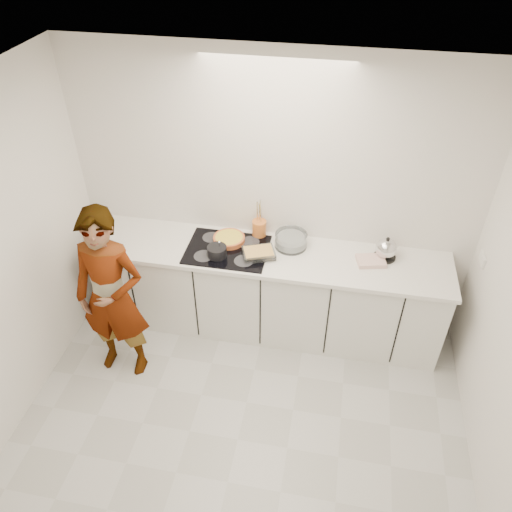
% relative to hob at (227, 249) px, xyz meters
% --- Properties ---
extents(floor, '(3.60, 3.20, 0.00)m').
position_rel_hob_xyz_m(floor, '(0.35, -1.26, -0.92)').
color(floor, beige).
rests_on(floor, ground).
extents(ceiling, '(3.60, 3.20, 0.00)m').
position_rel_hob_xyz_m(ceiling, '(0.35, -1.26, 1.68)').
color(ceiling, white).
rests_on(ceiling, wall_back).
extents(wall_back, '(3.60, 0.00, 2.60)m').
position_rel_hob_xyz_m(wall_back, '(0.35, 0.34, 0.38)').
color(wall_back, silver).
rests_on(wall_back, ground).
extents(base_cabinets, '(3.20, 0.58, 0.87)m').
position_rel_hob_xyz_m(base_cabinets, '(0.35, 0.02, -0.48)').
color(base_cabinets, silver).
rests_on(base_cabinets, floor).
extents(countertop, '(3.24, 0.64, 0.04)m').
position_rel_hob_xyz_m(countertop, '(0.35, 0.02, -0.03)').
color(countertop, white).
rests_on(countertop, base_cabinets).
extents(hob, '(0.72, 0.54, 0.01)m').
position_rel_hob_xyz_m(hob, '(0.00, 0.00, 0.00)').
color(hob, black).
rests_on(hob, countertop).
extents(tart_dish, '(0.36, 0.36, 0.05)m').
position_rel_hob_xyz_m(tart_dish, '(-0.01, 0.12, 0.03)').
color(tart_dish, '#C25A2D').
rests_on(tart_dish, hob).
extents(saucepan, '(0.17, 0.17, 0.16)m').
position_rel_hob_xyz_m(saucepan, '(-0.06, -0.11, 0.05)').
color(saucepan, black).
rests_on(saucepan, hob).
extents(baking_dish, '(0.33, 0.29, 0.05)m').
position_rel_hob_xyz_m(baking_dish, '(0.29, -0.04, 0.04)').
color(baking_dish, silver).
rests_on(baking_dish, hob).
extents(mixing_bowl, '(0.36, 0.36, 0.13)m').
position_rel_hob_xyz_m(mixing_bowl, '(0.55, 0.16, 0.05)').
color(mixing_bowl, silver).
rests_on(mixing_bowl, countertop).
extents(tea_towel, '(0.27, 0.22, 0.04)m').
position_rel_hob_xyz_m(tea_towel, '(1.26, 0.06, 0.01)').
color(tea_towel, white).
rests_on(tea_towel, countertop).
extents(kettle, '(0.24, 0.24, 0.22)m').
position_rel_hob_xyz_m(kettle, '(1.37, 0.15, 0.08)').
color(kettle, black).
rests_on(kettle, countertop).
extents(utensil_crock, '(0.16, 0.16, 0.16)m').
position_rel_hob_xyz_m(utensil_crock, '(0.24, 0.27, 0.07)').
color(utensil_crock, orange).
rests_on(utensil_crock, countertop).
extents(cook, '(0.61, 0.40, 1.66)m').
position_rel_hob_xyz_m(cook, '(-0.81, -0.69, -0.09)').
color(cook, silver).
rests_on(cook, floor).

